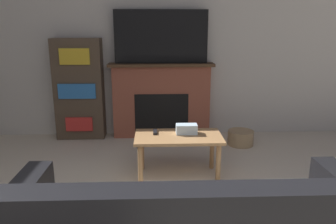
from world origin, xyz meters
The scene contains 8 objects.
wall_back centered at (0.00, 3.65, 1.35)m, with size 6.50×0.06×2.70m.
fireplace centered at (-0.06, 3.51, 0.53)m, with size 1.46×0.28×1.05m.
tv centered at (-0.06, 3.49, 1.41)m, with size 1.27×0.03×0.71m.
coffee_table centered at (0.09, 2.16, 0.38)m, with size 0.90×0.49×0.45m.
tissue_box centered at (0.18, 2.22, 0.50)m, with size 0.22×0.12×0.10m.
remote_control centered at (-0.15, 2.25, 0.46)m, with size 0.04×0.15×0.02m.
bookshelf centered at (-1.20, 3.49, 0.70)m, with size 0.66×0.29×1.39m.
storage_basket centered at (1.00, 3.09, 0.10)m, with size 0.34×0.34×0.19m.
Camera 1 is at (-0.14, -1.04, 1.54)m, focal length 35.00 mm.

